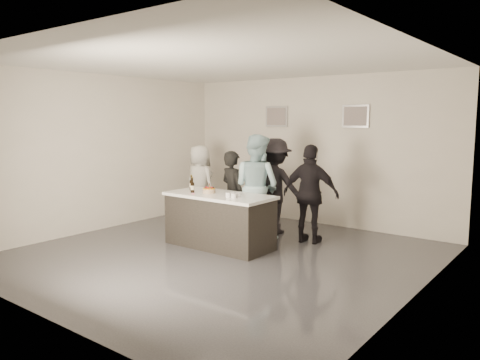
{
  "coord_description": "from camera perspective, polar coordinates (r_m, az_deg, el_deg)",
  "views": [
    {
      "loc": [
        4.64,
        -5.55,
        2.14
      ],
      "look_at": [
        0.0,
        0.5,
        1.15
      ],
      "focal_mm": 35.0,
      "sensor_mm": 36.0,
      "label": 1
    }
  ],
  "objects": [
    {
      "name": "bar_counter",
      "position": [
        7.91,
        -2.52,
        -4.94
      ],
      "size": [
        1.86,
        0.86,
        0.9
      ],
      "primitive_type": "cube",
      "color": "white",
      "rests_on": "ground"
    },
    {
      "name": "person_guest_right",
      "position": [
        8.18,
        8.6,
        -1.7
      ],
      "size": [
        1.05,
        0.56,
        1.72
      ],
      "primitive_type": "imported",
      "rotation": [
        0.0,
        0.0,
        3.28
      ],
      "color": "black",
      "rests_on": "ground"
    },
    {
      "name": "person_main_black",
      "position": [
        8.57,
        -0.91,
        -1.68
      ],
      "size": [
        0.66,
        0.53,
        1.57
      ],
      "primitive_type": "imported",
      "rotation": [
        0.0,
        0.0,
        2.83
      ],
      "color": "black",
      "rests_on": "ground"
    },
    {
      "name": "wall_right",
      "position": [
        5.82,
        20.9,
        0.59
      ],
      "size": [
        0.04,
        6.0,
        3.0
      ],
      "primitive_type": "cube",
      "color": "beige",
      "rests_on": "ground"
    },
    {
      "name": "beer_bottle_a",
      "position": [
        8.3,
        -5.95,
        -0.32
      ],
      "size": [
        0.07,
        0.07,
        0.26
      ],
      "primitive_type": "cylinder",
      "color": "black",
      "rests_on": "bar_counter"
    },
    {
      "name": "floor",
      "position": [
        7.54,
        -2.34,
        -9.09
      ],
      "size": [
        6.0,
        6.0,
        0.0
      ],
      "primitive_type": "plane",
      "color": "#3D3D42",
      "rests_on": "ground"
    },
    {
      "name": "candles",
      "position": [
        7.84,
        -5.59,
        -1.71
      ],
      "size": [
        0.24,
        0.08,
        0.01
      ],
      "primitive_type": "cube",
      "color": "pink",
      "rests_on": "bar_counter"
    },
    {
      "name": "tumbler_cluster",
      "position": [
        7.49,
        -0.86,
        -1.82
      ],
      "size": [
        0.19,
        0.19,
        0.08
      ],
      "primitive_type": "cube",
      "color": "orange",
      "rests_on": "bar_counter"
    },
    {
      "name": "person_guest_left",
      "position": [
        9.9,
        -4.91,
        -0.37
      ],
      "size": [
        0.85,
        0.62,
        1.61
      ],
      "primitive_type": "imported",
      "rotation": [
        0.0,
        0.0,
        3.0
      ],
      "color": "silver",
      "rests_on": "ground"
    },
    {
      "name": "beer_bottle_b",
      "position": [
        8.0,
        -5.82,
        -0.61
      ],
      "size": [
        0.07,
        0.07,
        0.26
      ],
      "primitive_type": "cylinder",
      "color": "black",
      "rests_on": "bar_counter"
    },
    {
      "name": "picture_left",
      "position": [
        10.16,
        4.5,
        7.72
      ],
      "size": [
        0.54,
        0.04,
        0.44
      ],
      "primitive_type": "cube",
      "color": "#B2B2B7",
      "rests_on": "wall_back"
    },
    {
      "name": "ceiling",
      "position": [
        7.28,
        -2.47,
        14.18
      ],
      "size": [
        6.0,
        6.0,
        0.0
      ],
      "primitive_type": "plane",
      "rotation": [
        3.14,
        0.0,
        0.0
      ],
      "color": "white"
    },
    {
      "name": "cake",
      "position": [
        7.94,
        -3.8,
        -1.32
      ],
      "size": [
        0.22,
        0.22,
        0.07
      ],
      "primitive_type": "cylinder",
      "color": "orange",
      "rests_on": "bar_counter"
    },
    {
      "name": "picture_right",
      "position": [
        9.3,
        13.91,
        7.56
      ],
      "size": [
        0.54,
        0.04,
        0.44
      ],
      "primitive_type": "cube",
      "color": "#B2B2B7",
      "rests_on": "wall_back"
    },
    {
      "name": "wall_front",
      "position": [
        5.33,
        -23.55,
        -0.13
      ],
      "size": [
        6.0,
        0.04,
        3.0
      ],
      "primitive_type": "cube",
      "color": "beige",
      "rests_on": "ground"
    },
    {
      "name": "person_guest_back",
      "position": [
        8.81,
        4.25,
        -0.74
      ],
      "size": [
        1.24,
        0.82,
        1.79
      ],
      "primitive_type": "imported",
      "rotation": [
        0.0,
        0.0,
        3.28
      ],
      "color": "black",
      "rests_on": "ground"
    },
    {
      "name": "person_main_blue",
      "position": [
        8.39,
        2.02,
        -0.82
      ],
      "size": [
        0.96,
        0.77,
        1.88
      ],
      "primitive_type": "imported",
      "rotation": [
        0.0,
        0.0,
        3.08
      ],
      "color": "#A2C9D3",
      "rests_on": "ground"
    },
    {
      "name": "wall_back",
      "position": [
        9.75,
        9.0,
        3.55
      ],
      "size": [
        6.0,
        0.04,
        3.0
      ],
      "primitive_type": "cube",
      "color": "beige",
      "rests_on": "ground"
    },
    {
      "name": "wall_left",
      "position": [
        9.46,
        -16.51,
        3.22
      ],
      "size": [
        0.04,
        6.0,
        3.0
      ],
      "primitive_type": "cube",
      "color": "beige",
      "rests_on": "ground"
    }
  ]
}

